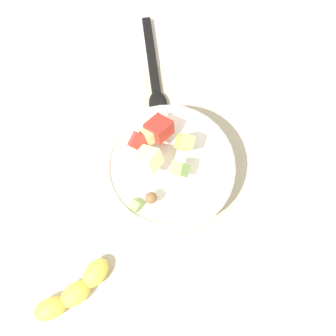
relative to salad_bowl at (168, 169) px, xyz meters
name	(u,v)px	position (x,y,z in m)	size (l,w,h in m)	color
ground_plane	(173,171)	(-0.01, 0.01, -0.04)	(2.40, 2.40, 0.00)	silver
placemat	(173,170)	(-0.01, 0.01, -0.04)	(0.45, 0.33, 0.01)	#BCB299
salad_bowl	(168,169)	(0.00, 0.00, 0.00)	(0.23, 0.23, 0.12)	white
serving_spoon	(155,82)	(-0.19, 0.04, -0.03)	(0.24, 0.07, 0.01)	black
banana_whole	(74,292)	(0.15, -0.21, -0.03)	(0.08, 0.15, 0.04)	yellow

